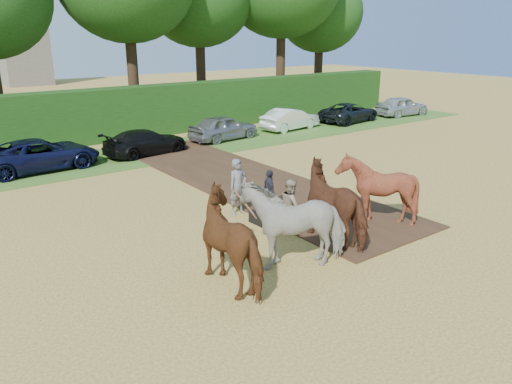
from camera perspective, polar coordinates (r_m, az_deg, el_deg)
ground at (r=15.62m, az=9.14°, el=-5.50°), size 120.00×120.00×0.00m
earth_strip at (r=21.54m, az=-1.39°, el=1.42°), size 4.50×17.00×0.05m
grass_verge at (r=26.75m, az=-12.81°, el=4.24°), size 50.00×5.00×0.03m
hedgerow at (r=30.56m, az=-16.54°, el=8.47°), size 46.00×1.60×3.00m
spectator_near at (r=15.99m, az=4.05°, el=-1.48°), size 0.99×1.04×1.70m
spectator_far at (r=17.59m, az=1.55°, el=0.12°), size 0.64×0.97×1.54m
plough_team at (r=14.60m, az=6.74°, el=-2.12°), size 7.73×5.80×2.37m
parked_cars at (r=28.04m, az=-7.29°, el=6.61°), size 40.80×3.09×1.48m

